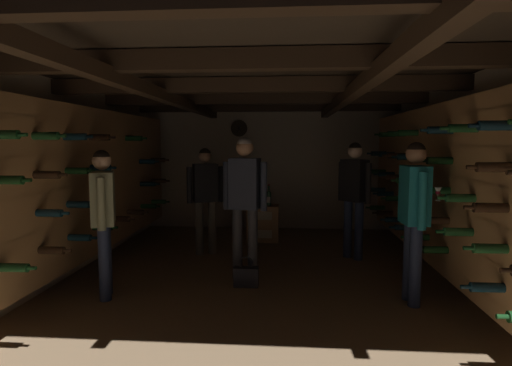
% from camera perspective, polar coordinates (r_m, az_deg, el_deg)
% --- Properties ---
extents(ground_plane, '(8.40, 8.40, 0.00)m').
position_cam_1_polar(ground_plane, '(4.92, -0.15, -13.76)').
color(ground_plane, '#8C7051').
extents(room_shell, '(4.72, 6.52, 2.41)m').
position_cam_1_polar(room_shell, '(4.92, 0.14, 3.13)').
color(room_shell, beige).
rests_on(room_shell, ground_plane).
extents(wine_crate_stack, '(0.52, 0.35, 0.60)m').
position_cam_1_polar(wine_crate_stack, '(6.91, 0.97, -5.51)').
color(wine_crate_stack, '#A37547').
rests_on(wine_crate_stack, ground_plane).
extents(display_bottle, '(0.08, 0.08, 0.35)m').
position_cam_1_polar(display_bottle, '(6.81, 1.76, -1.98)').
color(display_bottle, '#194723').
rests_on(display_bottle, wine_crate_stack).
extents(person_host_center, '(0.53, 0.28, 1.69)m').
position_cam_1_polar(person_host_center, '(4.90, -1.55, -1.50)').
color(person_host_center, '#2D2D33').
rests_on(person_host_center, ground_plane).
extents(person_guest_far_right, '(0.45, 0.41, 1.63)m').
position_cam_1_polar(person_guest_far_right, '(5.93, 13.34, -0.82)').
color(person_guest_far_right, '#232D4C').
rests_on(person_guest_far_right, ground_plane).
extents(person_guest_far_left, '(0.51, 0.41, 1.55)m').
position_cam_1_polar(person_guest_far_left, '(6.06, -6.96, -1.14)').
color(person_guest_far_left, '#4C473D').
rests_on(person_guest_far_left, ground_plane).
extents(person_guest_mid_left, '(0.32, 0.51, 1.55)m').
position_cam_1_polar(person_guest_mid_left, '(4.59, -20.23, -3.55)').
color(person_guest_mid_left, '#232D4C').
rests_on(person_guest_mid_left, ground_plane).
extents(person_guest_mid_right, '(0.33, 0.54, 1.63)m').
position_cam_1_polar(person_guest_mid_right, '(4.44, 20.92, -3.13)').
color(person_guest_mid_right, '#232D4C').
rests_on(person_guest_mid_right, ground_plane).
extents(handbag, '(0.28, 0.12, 0.35)m').
position_cam_1_polar(handbag, '(4.82, -1.36, -12.68)').
color(handbag, black).
rests_on(handbag, ground_plane).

